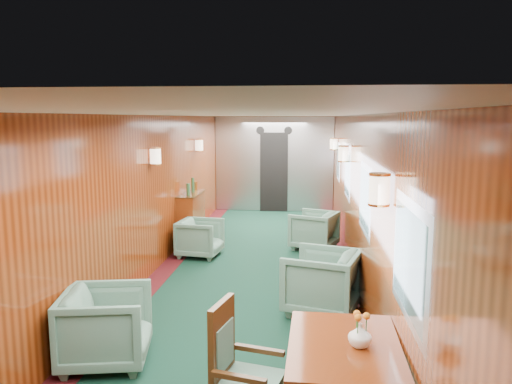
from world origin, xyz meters
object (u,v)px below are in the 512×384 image
credenza (191,217)px  armchair_right_far (314,230)px  side_chair (237,365)px  dining_table (344,362)px  armchair_left_far (200,238)px  armchair_right_near (322,282)px  armchair_left_near (106,327)px

credenza → armchair_right_far: size_ratio=1.63×
side_chair → credenza: size_ratio=0.83×
dining_table → armchair_left_far: dining_table is taller
side_chair → armchair_right_far: bearing=96.7°
side_chair → armchair_right_near: (0.69, 2.48, -0.17)m
dining_table → armchair_right_far: dining_table is taller
dining_table → credenza: (-2.44, 5.80, -0.20)m
armchair_left_near → armchair_left_far: (0.09, 3.81, -0.05)m
dining_table → credenza: size_ratio=0.89×
dining_table → armchair_right_far: (-0.13, 5.60, -0.34)m
side_chair → armchair_right_far: (0.63, 5.48, -0.21)m
dining_table → armchair_right_near: bearing=92.8°
dining_table → credenza: credenza is taller
armchair_left_far → armchair_right_near: (2.00, -2.31, 0.07)m
side_chair → credenza: 5.93m
dining_table → armchair_left_far: size_ratio=1.57×
armchair_left_near → armchair_right_near: 2.58m
dining_table → armchair_left_near: 2.46m
credenza → armchair_left_near: 4.72m
armchair_left_far → armchair_right_far: bearing=-63.3°
dining_table → credenza: bearing=114.0°
armchair_right_near → armchair_left_near: bearing=-37.8°
dining_table → armchair_right_near: size_ratio=1.30×
dining_table → armchair_right_near: dining_table is taller
side_chair → armchair_right_near: 2.58m
armchair_right_near → armchair_right_far: bearing=-162.3°
credenza → armchair_left_near: (0.27, -4.71, -0.12)m
dining_table → credenza: 6.30m
credenza → armchair_right_far: (2.31, -0.21, -0.14)m
credenza → armchair_right_near: size_ratio=1.46×
dining_table → armchair_left_near: dining_table is taller
dining_table → side_chair: (-0.76, 0.12, -0.13)m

